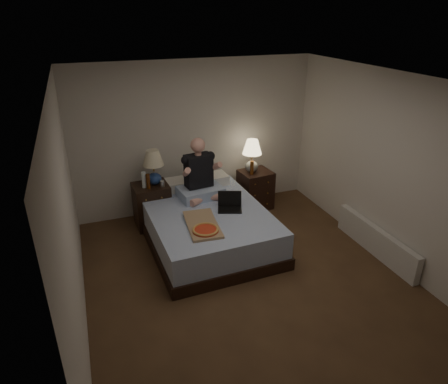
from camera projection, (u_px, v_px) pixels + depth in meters
name	position (u px, v px, depth m)	size (l,w,h in m)	color
floor	(248.00, 279.00, 5.16)	(4.00, 4.50, 0.00)	brown
ceiling	(254.00, 81.00, 4.12)	(4.00, 4.50, 0.00)	white
wall_back	(196.00, 138.00, 6.56)	(4.00, 2.50, 0.00)	beige
wall_front	(383.00, 320.00, 2.72)	(4.00, 2.50, 0.00)	beige
wall_left	(69.00, 220.00, 4.01)	(4.50, 2.50, 0.00)	beige
wall_right	(389.00, 169.00, 5.27)	(4.50, 2.50, 0.00)	beige
bed	(207.00, 226.00, 5.87)	(1.62, 2.16, 0.54)	#5F80BF
nightstand_left	(152.00, 205.00, 6.32)	(0.54, 0.48, 0.70)	black
nightstand_right	(255.00, 189.00, 6.90)	(0.51, 0.46, 0.67)	black
lamp_left	(154.00, 168.00, 6.08)	(0.32, 0.32, 0.56)	navy
lamp_right	(252.00, 156.00, 6.64)	(0.32, 0.32, 0.56)	gray
water_bottle	(144.00, 180.00, 6.05)	(0.07, 0.07, 0.25)	white
soda_can	(162.00, 184.00, 6.10)	(0.07, 0.07, 0.10)	silver
beer_bottle_left	(148.00, 181.00, 6.01)	(0.06, 0.06, 0.23)	#4F260B
beer_bottle_right	(252.00, 168.00, 6.61)	(0.06, 0.06, 0.23)	#63310E
person	(200.00, 169.00, 5.95)	(0.66, 0.52, 0.93)	black
laptop	(230.00, 203.00, 5.70)	(0.34, 0.28, 0.24)	black
pizza_box	(206.00, 230.00, 5.14)	(0.40, 0.76, 0.08)	tan
radiator	(376.00, 241.00, 5.63)	(0.10, 1.60, 0.40)	silver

